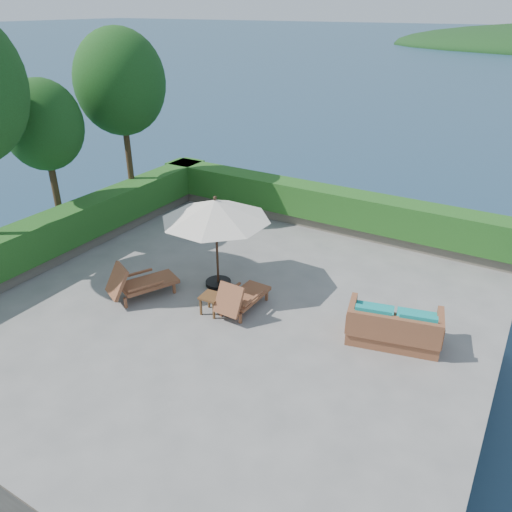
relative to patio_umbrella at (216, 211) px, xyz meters
The scene contains 14 objects.
ground 2.34m from the patio_umbrella, 42.28° to the right, with size 12.00×12.00×0.00m, color gray.
foundation 3.79m from the patio_umbrella, 42.28° to the right, with size 12.00×12.00×3.00m, color #524C41.
ocean 5.19m from the patio_umbrella, 42.28° to the right, with size 600.00×600.00×0.00m, color #172D48.
planter_wall_far 5.28m from the patio_umbrella, 80.55° to the left, with size 12.00×0.60×0.36m, color #726B5B.
planter_wall_left 5.20m from the patio_umbrella, behind, with size 0.60×12.00×0.36m, color #726B5B.
hedge_far 5.08m from the patio_umbrella, 80.55° to the left, with size 12.40×0.90×1.00m, color #1F4313.
hedge_left 5.00m from the patio_umbrella, behind, with size 0.90×12.40×1.00m, color #1F4313.
tree_mid 5.79m from the patio_umbrella, behind, with size 2.20×2.20×4.83m.
tree_far 6.20m from the patio_umbrella, 154.61° to the left, with size 2.80×2.80×6.03m.
patio_umbrella is the anchor object (origin of this frame).
lounge_left 2.61m from the patio_umbrella, 131.63° to the right, with size 1.38×1.84×0.99m.
lounge_right 2.20m from the patio_umbrella, 32.44° to the right, with size 0.74×1.59×0.91m.
side_table 2.15m from the patio_umbrella, 62.31° to the right, with size 0.48×0.48×0.48m.
wicker_loveseat 4.95m from the patio_umbrella, ahead, with size 2.14×1.43×0.96m.
Camera 1 is at (5.83, -8.48, 6.57)m, focal length 35.00 mm.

